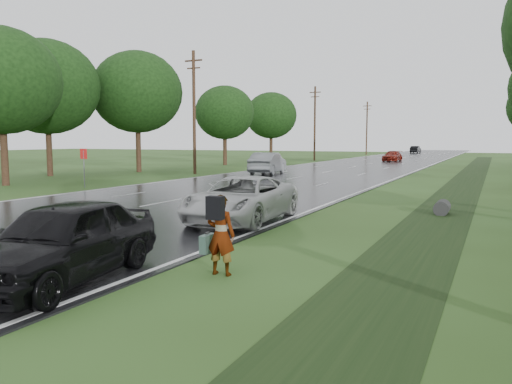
{
  "coord_description": "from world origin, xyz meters",
  "views": [
    {
      "loc": [
        13.28,
        -9.9,
        2.81
      ],
      "look_at": [
        7.03,
        3.05,
        1.3
      ],
      "focal_mm": 35.0,
      "sensor_mm": 36.0,
      "label": 1
    }
  ],
  "objects_px": {
    "road_sign": "(84,160)",
    "white_pickup": "(242,199)",
    "silver_sedan": "(268,163)",
    "pedestrian": "(220,234)",
    "dark_sedan": "(63,241)"
  },
  "relations": [
    {
      "from": "road_sign",
      "to": "white_pickup",
      "type": "relative_size",
      "value": 0.42
    },
    {
      "from": "silver_sedan",
      "to": "pedestrian",
      "type": "bearing_deg",
      "value": 103.88
    },
    {
      "from": "pedestrian",
      "to": "road_sign",
      "type": "bearing_deg",
      "value": -41.93
    },
    {
      "from": "road_sign",
      "to": "dark_sedan",
      "type": "distance_m",
      "value": 20.63
    },
    {
      "from": "pedestrian",
      "to": "silver_sedan",
      "type": "bearing_deg",
      "value": -71.3
    },
    {
      "from": "pedestrian",
      "to": "dark_sedan",
      "type": "height_order",
      "value": "pedestrian"
    },
    {
      "from": "road_sign",
      "to": "pedestrian",
      "type": "height_order",
      "value": "road_sign"
    },
    {
      "from": "white_pickup",
      "to": "silver_sedan",
      "type": "relative_size",
      "value": 1.03
    },
    {
      "from": "road_sign",
      "to": "silver_sedan",
      "type": "distance_m",
      "value": 15.86
    },
    {
      "from": "white_pickup",
      "to": "silver_sedan",
      "type": "bearing_deg",
      "value": 108.93
    },
    {
      "from": "dark_sedan",
      "to": "silver_sedan",
      "type": "height_order",
      "value": "silver_sedan"
    },
    {
      "from": "dark_sedan",
      "to": "road_sign",
      "type": "bearing_deg",
      "value": 124.32
    },
    {
      "from": "white_pickup",
      "to": "dark_sedan",
      "type": "xyz_separation_m",
      "value": [
        0.22,
        -8.02,
        0.05
      ]
    },
    {
      "from": "white_pickup",
      "to": "silver_sedan",
      "type": "xyz_separation_m",
      "value": [
        -8.99,
        21.94,
        0.11
      ]
    },
    {
      "from": "pedestrian",
      "to": "silver_sedan",
      "type": "distance_m",
      "value": 30.43
    }
  ]
}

